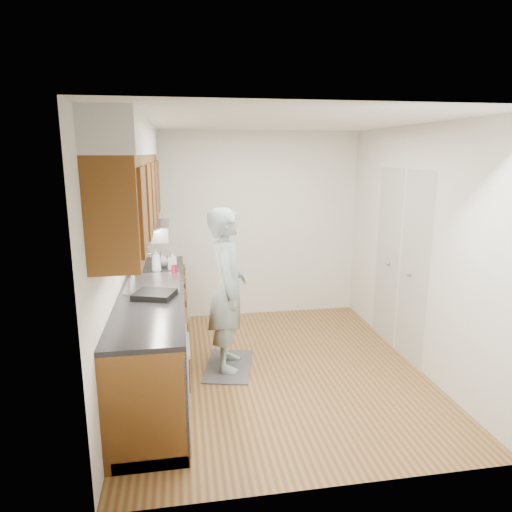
# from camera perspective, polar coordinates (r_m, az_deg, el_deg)

# --- Properties ---
(floor) EXTENTS (3.50, 3.50, 0.00)m
(floor) POSITION_cam_1_polar(r_m,az_deg,el_deg) (4.92, 2.25, -13.99)
(floor) COLOR olive
(floor) RESTS_ON ground
(ceiling) EXTENTS (3.50, 3.50, 0.00)m
(ceiling) POSITION_cam_1_polar(r_m,az_deg,el_deg) (4.40, 2.55, 16.48)
(ceiling) COLOR white
(ceiling) RESTS_ON wall_left
(wall_left) EXTENTS (0.02, 3.50, 2.50)m
(wall_left) POSITION_cam_1_polar(r_m,az_deg,el_deg) (4.44, -16.90, -0.32)
(wall_left) COLOR silver
(wall_left) RESTS_ON floor
(wall_right) EXTENTS (0.02, 3.50, 2.50)m
(wall_right) POSITION_cam_1_polar(r_m,az_deg,el_deg) (5.02, 19.40, 0.96)
(wall_right) COLOR silver
(wall_right) RESTS_ON floor
(wall_back) EXTENTS (3.00, 0.02, 2.50)m
(wall_back) POSITION_cam_1_polar(r_m,az_deg,el_deg) (6.19, -0.93, 3.81)
(wall_back) COLOR silver
(wall_back) RESTS_ON floor
(counter) EXTENTS (0.64, 2.80, 1.30)m
(counter) POSITION_cam_1_polar(r_m,az_deg,el_deg) (4.64, -12.56, -9.38)
(counter) COLOR brown
(counter) RESTS_ON floor
(upper_cabinets) EXTENTS (0.47, 2.80, 1.21)m
(upper_cabinets) POSITION_cam_1_polar(r_m,az_deg,el_deg) (4.37, -15.21, 8.86)
(upper_cabinets) COLOR brown
(upper_cabinets) RESTS_ON wall_left
(closet_door) EXTENTS (0.02, 1.22, 2.05)m
(closet_door) POSITION_cam_1_polar(r_m,az_deg,el_deg) (5.32, 17.57, -0.75)
(closet_door) COLOR white
(closet_door) RESTS_ON wall_right
(floor_mat) EXTENTS (0.62, 0.87, 0.01)m
(floor_mat) POSITION_cam_1_polar(r_m,az_deg,el_deg) (4.98, -3.43, -13.56)
(floor_mat) COLOR #5A5A5C
(floor_mat) RESTS_ON floor
(person) EXTENTS (0.53, 0.72, 1.90)m
(person) POSITION_cam_1_polar(r_m,az_deg,el_deg) (4.63, -3.59, -2.88)
(person) COLOR #88A2A5
(person) RESTS_ON floor_mat
(soap_bottle_a) EXTENTS (0.13, 0.13, 0.27)m
(soap_bottle_a) POSITION_cam_1_polar(r_m,az_deg,el_deg) (5.08, -12.38, -0.47)
(soap_bottle_a) COLOR silver
(soap_bottle_a) RESTS_ON counter
(soap_bottle_b) EXTENTS (0.10, 0.10, 0.21)m
(soap_bottle_b) POSITION_cam_1_polar(r_m,az_deg,el_deg) (5.18, -10.42, -0.47)
(soap_bottle_b) COLOR silver
(soap_bottle_b) RESTS_ON counter
(soap_bottle_c) EXTENTS (0.18, 0.18, 0.17)m
(soap_bottle_c) POSITION_cam_1_polar(r_m,az_deg,el_deg) (5.34, -11.67, -0.35)
(soap_bottle_c) COLOR silver
(soap_bottle_c) RESTS_ON counter
(soda_can) EXTENTS (0.07, 0.07, 0.11)m
(soda_can) POSITION_cam_1_polar(r_m,az_deg,el_deg) (4.96, -10.19, -1.68)
(soda_can) COLOR #A91D2D
(soda_can) RESTS_ON counter
(dish_rack) EXTENTS (0.42, 0.38, 0.05)m
(dish_rack) POSITION_cam_1_polar(r_m,az_deg,el_deg) (4.22, -12.56, -4.74)
(dish_rack) COLOR black
(dish_rack) RESTS_ON counter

